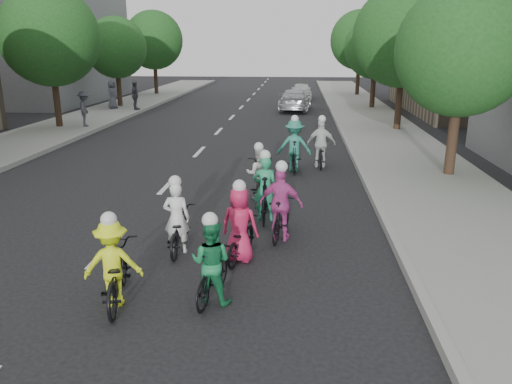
# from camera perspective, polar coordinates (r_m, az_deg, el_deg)

# --- Properties ---
(ground) EXTENTS (120.00, 120.00, 0.00)m
(ground) POSITION_cam_1_polar(r_m,az_deg,el_deg) (11.00, -16.61, -6.25)
(ground) COLOR black
(ground) RESTS_ON ground
(sidewalk_left) EXTENTS (4.00, 80.00, 0.15)m
(sidewalk_left) POSITION_cam_1_polar(r_m,az_deg,el_deg) (23.14, -26.39, 4.67)
(sidewalk_left) COLOR gray
(sidewalk_left) RESTS_ON ground
(curb_left) EXTENTS (0.18, 80.00, 0.18)m
(curb_left) POSITION_cam_1_polar(r_m,az_deg,el_deg) (22.20, -22.06, 4.78)
(curb_left) COLOR #999993
(curb_left) RESTS_ON ground
(sidewalk_right) EXTENTS (4.00, 80.00, 0.15)m
(sidewalk_right) POSITION_cam_1_polar(r_m,az_deg,el_deg) (20.24, 16.37, 4.25)
(sidewalk_right) COLOR gray
(sidewalk_right) RESTS_ON ground
(curb_right) EXTENTS (0.18, 80.00, 0.18)m
(curb_right) POSITION_cam_1_polar(r_m,az_deg,el_deg) (19.94, 10.87, 4.49)
(curb_right) COLOR #999993
(curb_right) RESTS_ON ground
(bldg_sw) EXTENTS (10.00, 14.00, 8.00)m
(bldg_sw) POSITION_cam_1_polar(r_m,az_deg,el_deg) (42.39, -24.06, 14.91)
(bldg_sw) COLOR slate
(bldg_sw) RESTS_ON ground
(bldg_se) EXTENTS (10.00, 14.00, 8.00)m
(bldg_se) POSITION_cam_1_polar(r_m,az_deg,el_deg) (35.53, 25.59, 14.71)
(bldg_se) COLOR gray
(bldg_se) RESTS_ON ground
(tree_l_3) EXTENTS (4.80, 4.80, 6.93)m
(tree_l_3) POSITION_cam_1_polar(r_m,az_deg,el_deg) (27.27, -22.51, 16.09)
(tree_l_3) COLOR black
(tree_l_3) RESTS_ON ground
(tree_l_4) EXTENTS (4.00, 4.00, 5.97)m
(tree_l_4) POSITION_cam_1_polar(r_m,az_deg,el_deg) (35.55, -15.71, 15.60)
(tree_l_4) COLOR black
(tree_l_4) RESTS_ON ground
(tree_l_5) EXTENTS (4.80, 4.80, 6.93)m
(tree_l_5) POSITION_cam_1_polar(r_m,az_deg,el_deg) (44.12, -11.61, 16.63)
(tree_l_5) COLOR black
(tree_l_5) RESTS_ON ground
(tree_r_0) EXTENTS (4.00, 4.00, 5.97)m
(tree_r_0) POSITION_cam_1_polar(r_m,az_deg,el_deg) (16.74, 22.52, 14.72)
(tree_r_0) COLOR black
(tree_r_0) RESTS_ON ground
(tree_r_1) EXTENTS (4.80, 4.80, 6.93)m
(tree_r_1) POSITION_cam_1_polar(r_m,az_deg,el_deg) (25.49, 16.57, 16.69)
(tree_r_1) COLOR black
(tree_r_1) RESTS_ON ground
(tree_r_2) EXTENTS (4.00, 4.00, 5.97)m
(tree_r_2) POSITION_cam_1_polar(r_m,az_deg,el_deg) (34.36, 13.50, 15.75)
(tree_r_2) COLOR black
(tree_r_2) RESTS_ON ground
(tree_r_3) EXTENTS (4.80, 4.80, 6.93)m
(tree_r_3) POSITION_cam_1_polar(r_m,az_deg,el_deg) (43.29, 11.80, 16.63)
(tree_r_3) COLOR black
(tree_r_3) RESTS_ON ground
(cyclist_0) EXTENTS (0.65, 1.69, 1.63)m
(cyclist_0) POSITION_cam_1_polar(r_m,az_deg,el_deg) (10.42, -8.91, -3.90)
(cyclist_0) COLOR black
(cyclist_0) RESTS_ON ground
(cyclist_1) EXTENTS (0.77, 1.58, 1.57)m
(cyclist_1) POSITION_cam_1_polar(r_m,az_deg,el_deg) (8.35, -5.07, -8.60)
(cyclist_1) COLOR black
(cyclist_1) RESTS_ON ground
(cyclist_2) EXTENTS (1.03, 1.95, 1.61)m
(cyclist_2) POSITION_cam_1_polar(r_m,az_deg,el_deg) (8.56, -15.86, -8.54)
(cyclist_2) COLOR black
(cyclist_2) RESTS_ON ground
(cyclist_3) EXTENTS (1.02, 1.58, 1.78)m
(cyclist_3) POSITION_cam_1_polar(r_m,az_deg,el_deg) (10.87, 2.88, -2.15)
(cyclist_3) COLOR black
(cyclist_3) RESTS_ON ground
(cyclist_4) EXTENTS (0.84, 1.61, 1.66)m
(cyclist_4) POSITION_cam_1_polar(r_m,az_deg,el_deg) (9.87, -1.84, -4.59)
(cyclist_4) COLOR black
(cyclist_4) RESTS_ON ground
(cyclist_5) EXTENTS (0.59, 1.90, 1.75)m
(cyclist_5) POSITION_cam_1_polar(r_m,az_deg,el_deg) (12.11, 1.06, -0.27)
(cyclist_5) COLOR black
(cyclist_5) RESTS_ON ground
(cyclist_6) EXTENTS (0.77, 1.99, 1.60)m
(cyclist_6) POSITION_cam_1_polar(r_m,az_deg,el_deg) (13.81, 0.34, 1.63)
(cyclist_6) COLOR black
(cyclist_6) RESTS_ON ground
(cyclist_7) EXTENTS (1.15, 1.82, 1.91)m
(cyclist_7) POSITION_cam_1_polar(r_m,az_deg,el_deg) (16.89, 4.38, 4.86)
(cyclist_7) COLOR black
(cyclist_7) RESTS_ON ground
(cyclist_8) EXTENTS (0.99, 1.64, 1.82)m
(cyclist_8) POSITION_cam_1_polar(r_m,az_deg,el_deg) (17.64, 7.43, 4.89)
(cyclist_8) COLOR black
(cyclist_8) RESTS_ON ground
(follow_car_lead) EXTENTS (2.26, 4.84, 1.37)m
(follow_car_lead) POSITION_cam_1_polar(r_m,az_deg,el_deg) (33.25, 4.50, 10.46)
(follow_car_lead) COLOR #B4B5B9
(follow_car_lead) RESTS_ON ground
(follow_car_trail) EXTENTS (1.71, 3.90, 1.31)m
(follow_car_trail) POSITION_cam_1_polar(r_m,az_deg,el_deg) (40.48, 5.19, 11.46)
(follow_car_trail) COLOR silver
(follow_car_trail) RESTS_ON ground
(spectator_0) EXTENTS (0.98, 1.30, 1.78)m
(spectator_0) POSITION_cam_1_polar(r_m,az_deg,el_deg) (26.92, -18.96, 9.00)
(spectator_0) COLOR #464652
(spectator_0) RESTS_ON sidewalk_left
(spectator_1) EXTENTS (0.46, 1.06, 1.79)m
(spectator_1) POSITION_cam_1_polar(r_m,az_deg,el_deg) (33.04, -13.65, 10.65)
(spectator_1) COLOR #4D4E5A
(spectator_1) RESTS_ON sidewalk_left
(spectator_2) EXTENTS (0.65, 0.93, 1.82)m
(spectator_2) POSITION_cam_1_polar(r_m,az_deg,el_deg) (34.06, -16.12, 10.65)
(spectator_2) COLOR #4D4E5A
(spectator_2) RESTS_ON sidewalk_left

